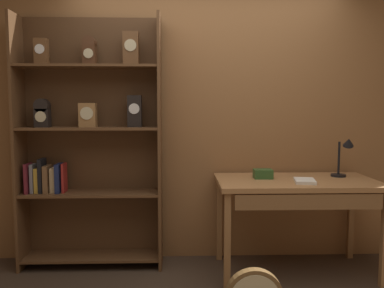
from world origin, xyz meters
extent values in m
cube|color=brown|center=(0.00, 1.36, 1.30)|extent=(4.80, 0.05, 2.60)
cube|color=brown|center=(-1.65, 1.13, 1.11)|extent=(0.02, 0.30, 2.22)
cube|color=brown|center=(-0.43, 1.13, 1.11)|extent=(0.03, 0.30, 2.22)
cube|color=#4B2F1A|center=(-1.04, 1.27, 1.11)|extent=(1.25, 0.01, 2.22)
cube|color=brown|center=(-1.04, 1.13, 0.09)|extent=(1.20, 0.29, 0.02)
cube|color=brown|center=(-1.04, 1.13, 0.67)|extent=(1.20, 0.29, 0.02)
cube|color=brown|center=(-1.04, 1.13, 1.24)|extent=(1.20, 0.29, 0.02)
cube|color=brown|center=(-1.04, 1.13, 1.78)|extent=(1.20, 0.29, 0.02)
cube|color=brown|center=(-1.43, 1.11, 1.90)|extent=(0.11, 0.08, 0.22)
cylinder|color=silver|center=(-1.43, 1.07, 1.92)|extent=(0.08, 0.01, 0.08)
cube|color=black|center=(-1.44, 1.11, 1.34)|extent=(0.12, 0.09, 0.16)
cylinder|color=black|center=(-1.44, 1.11, 1.44)|extent=(0.12, 0.09, 0.12)
cylinder|color=#C6B78C|center=(-1.44, 1.06, 1.35)|extent=(0.09, 0.01, 0.09)
cube|color=#472816|center=(-1.03, 1.14, 1.87)|extent=(0.11, 0.11, 0.17)
cylinder|color=#472816|center=(-1.03, 1.14, 1.98)|extent=(0.11, 0.11, 0.11)
cylinder|color=#C6B78C|center=(-1.03, 1.09, 1.88)|extent=(0.08, 0.01, 0.08)
cube|color=olive|center=(-1.05, 1.11, 1.36)|extent=(0.14, 0.08, 0.21)
cylinder|color=#C6B78C|center=(-1.05, 1.06, 1.38)|extent=(0.11, 0.01, 0.11)
cube|color=brown|center=(-0.67, 1.14, 1.93)|extent=(0.13, 0.09, 0.29)
cylinder|color=#C6B78C|center=(-0.67, 1.09, 1.95)|extent=(0.10, 0.01, 0.10)
cube|color=black|center=(-0.65, 1.13, 1.39)|extent=(0.12, 0.08, 0.28)
cylinder|color=silver|center=(-0.65, 1.09, 1.42)|extent=(0.09, 0.01, 0.09)
cube|color=maroon|center=(-1.59, 1.11, 0.81)|extent=(0.02, 0.16, 0.26)
cube|color=slate|center=(-1.55, 1.13, 0.80)|extent=(0.03, 0.14, 0.25)
cube|color=#B78C2D|center=(-1.50, 1.13, 0.79)|extent=(0.04, 0.14, 0.22)
cube|color=black|center=(-1.47, 1.13, 0.83)|extent=(0.03, 0.15, 0.30)
cube|color=brown|center=(-1.42, 1.13, 0.80)|extent=(0.04, 0.16, 0.24)
cube|color=tan|center=(-1.37, 1.13, 0.79)|extent=(0.04, 0.12, 0.22)
cube|color=#19234C|center=(-1.32, 1.13, 0.81)|extent=(0.04, 0.16, 0.25)
cube|color=maroon|center=(-1.28, 1.13, 0.81)|extent=(0.02, 0.12, 0.26)
cube|color=#9E6B3D|center=(0.73, 0.94, 0.80)|extent=(1.35, 0.72, 0.04)
cube|color=olive|center=(0.11, 0.63, 0.39)|extent=(0.05, 0.05, 0.78)
cube|color=olive|center=(0.11, 1.25, 0.39)|extent=(0.05, 0.05, 0.78)
cube|color=olive|center=(1.36, 1.25, 0.39)|extent=(0.05, 0.05, 0.78)
cube|color=brown|center=(0.73, 0.60, 0.71)|extent=(1.14, 0.03, 0.12)
cylinder|color=black|center=(1.15, 1.07, 0.83)|extent=(0.13, 0.13, 0.02)
cylinder|color=black|center=(1.15, 1.07, 0.98)|extent=(0.02, 0.02, 0.29)
cone|color=black|center=(1.21, 1.02, 1.13)|extent=(0.12, 0.14, 0.11)
cube|color=#2D5123|center=(0.46, 1.00, 0.85)|extent=(0.16, 0.12, 0.08)
cube|color=silver|center=(0.77, 0.81, 0.83)|extent=(0.20, 0.25, 0.02)
camera|label=1|loc=(-0.26, -2.35, 1.44)|focal=37.01mm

